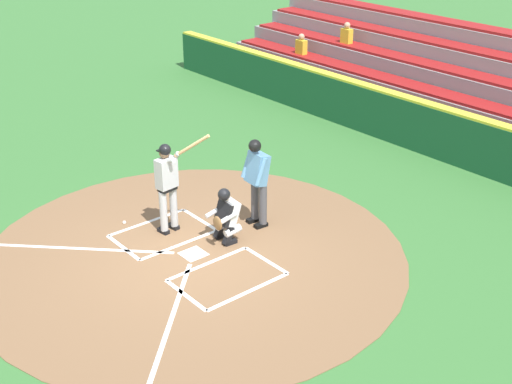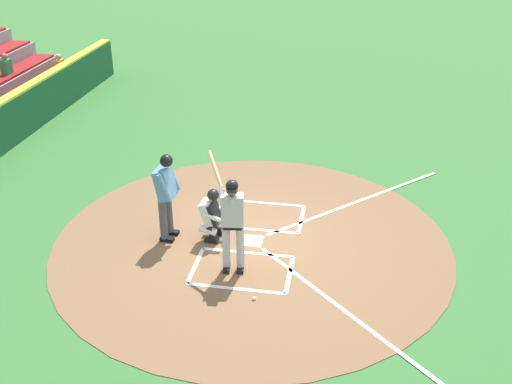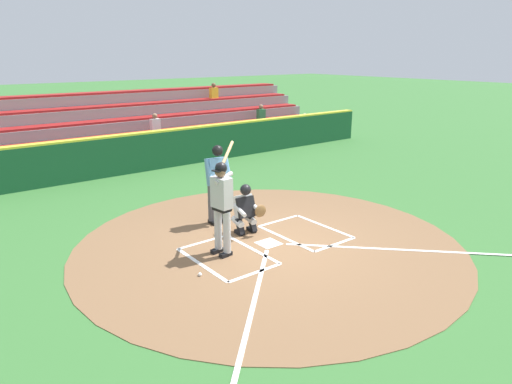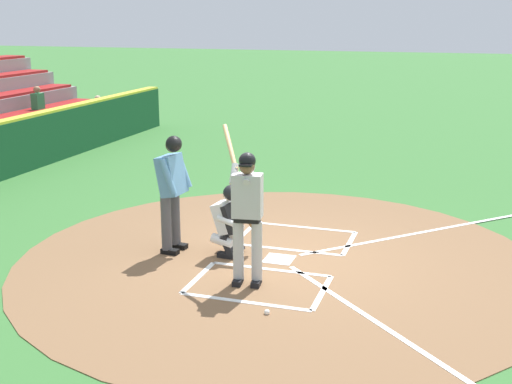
{
  "view_description": "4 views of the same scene",
  "coord_description": "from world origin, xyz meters",
  "views": [
    {
      "loc": [
        -9.37,
        6.28,
        6.64
      ],
      "look_at": [
        -0.56,
        -1.07,
        1.18
      ],
      "focal_mm": 48.39,
      "sensor_mm": 36.0,
      "label": 1
    },
    {
      "loc": [
        10.27,
        1.86,
        6.48
      ],
      "look_at": [
        -0.43,
        0.01,
        0.91
      ],
      "focal_mm": 42.35,
      "sensor_mm": 36.0,
      "label": 2
    },
    {
      "loc": [
        5.7,
        6.9,
        3.83
      ],
      "look_at": [
        0.31,
        -0.04,
        1.18
      ],
      "focal_mm": 32.45,
      "sensor_mm": 36.0,
      "label": 3
    },
    {
      "loc": [
        9.22,
        2.58,
        3.64
      ],
      "look_at": [
        0.14,
        -0.33,
        1.09
      ],
      "focal_mm": 46.64,
      "sensor_mm": 36.0,
      "label": 4
    }
  ],
  "objects": [
    {
      "name": "batter",
      "position": [
        1.04,
        -0.17,
        1.1
      ],
      "size": [
        0.88,
        0.81,
        2.13
      ],
      "color": "#BCBCBC",
      "rests_on": "ground"
    },
    {
      "name": "catcher",
      "position": [
        0.01,
        -0.78,
        0.59
      ],
      "size": [
        0.59,
        0.64,
        1.13
      ],
      "color": "black",
      "rests_on": "ground"
    },
    {
      "name": "dirt_circle",
      "position": [
        0.0,
        0.0,
        0.01
      ],
      "size": [
        8.0,
        8.0,
        0.01
      ],
      "primitive_type": "cylinder",
      "color": "brown",
      "rests_on": "ground"
    },
    {
      "name": "home_plate_and_chalk",
      "position": [
        0.0,
        0.88,
        0.01
      ],
      "size": [
        7.93,
        4.91,
        0.01
      ],
      "color": "white",
      "rests_on": "dirt_circle"
    },
    {
      "name": "baseball",
      "position": [
        1.9,
        0.38,
        0.04
      ],
      "size": [
        0.07,
        0.07,
        0.07
      ],
      "primitive_type": "sphere",
      "color": "white",
      "rests_on": "ground"
    },
    {
      "name": "ground_plane",
      "position": [
        0.0,
        0.0,
        0.0
      ],
      "size": [
        120.0,
        120.0,
        0.0
      ],
      "primitive_type": "plane",
      "color": "#387033"
    },
    {
      "name": "plate_umpire",
      "position": [
        0.15,
        -1.69,
        1.08
      ],
      "size": [
        0.6,
        0.44,
        1.86
      ],
      "color": "#4C4C51",
      "rests_on": "ground"
    }
  ]
}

